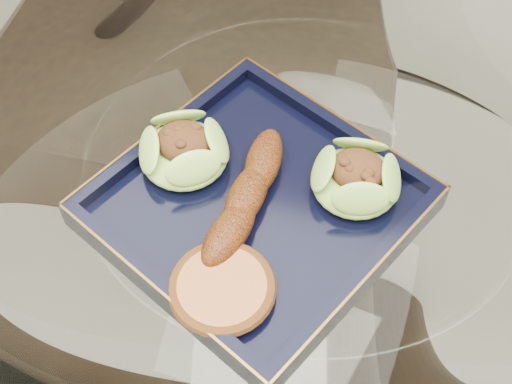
% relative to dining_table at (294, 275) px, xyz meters
% --- Properties ---
extents(dining_table, '(1.13, 1.13, 0.77)m').
position_rel_dining_table_xyz_m(dining_table, '(0.00, 0.00, 0.00)').
color(dining_table, white).
rests_on(dining_table, ground).
extents(dining_chair, '(0.49, 0.49, 0.94)m').
position_rel_dining_table_xyz_m(dining_chair, '(-0.23, 0.43, -0.07)').
color(dining_chair, black).
rests_on(dining_chair, ground).
extents(navy_plate, '(0.35, 0.35, 0.02)m').
position_rel_dining_table_xyz_m(navy_plate, '(-0.04, -0.04, 0.17)').
color(navy_plate, black).
rests_on(navy_plate, dining_table).
extents(lettuce_wrap_left, '(0.10, 0.10, 0.03)m').
position_rel_dining_table_xyz_m(lettuce_wrap_left, '(-0.12, -0.01, 0.20)').
color(lettuce_wrap_left, '#66AA31').
rests_on(lettuce_wrap_left, navy_plate).
extents(lettuce_wrap_right, '(0.10, 0.10, 0.03)m').
position_rel_dining_table_xyz_m(lettuce_wrap_right, '(0.05, 0.01, 0.20)').
color(lettuce_wrap_right, olive).
rests_on(lettuce_wrap_right, navy_plate).
extents(roasted_plantain, '(0.04, 0.17, 0.03)m').
position_rel_dining_table_xyz_m(roasted_plantain, '(-0.04, -0.04, 0.20)').
color(roasted_plantain, '#632B0A').
rests_on(roasted_plantain, navy_plate).
extents(crumb_patty, '(0.09, 0.09, 0.02)m').
position_rel_dining_table_xyz_m(crumb_patty, '(-0.03, -0.14, 0.19)').
color(crumb_patty, '#AC6A39').
rests_on(crumb_patty, navy_plate).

